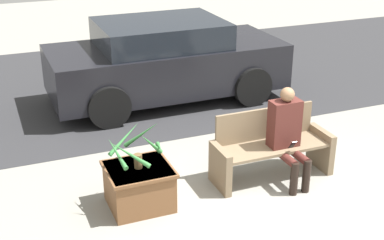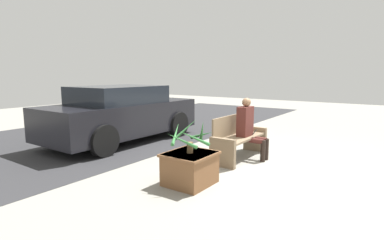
{
  "view_description": "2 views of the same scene",
  "coord_description": "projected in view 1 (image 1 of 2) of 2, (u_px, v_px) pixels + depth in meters",
  "views": [
    {
      "loc": [
        -3.15,
        -4.79,
        3.59
      ],
      "look_at": [
        -0.8,
        1.01,
        0.92
      ],
      "focal_mm": 50.0,
      "sensor_mm": 36.0,
      "label": 1
    },
    {
      "loc": [
        -5.46,
        -2.03,
        1.8
      ],
      "look_at": [
        -1.02,
        1.12,
        0.96
      ],
      "focal_mm": 28.0,
      "sensor_mm": 36.0,
      "label": 2
    }
  ],
  "objects": [
    {
      "name": "potted_plant",
      "position": [
        137.0,
        147.0,
        6.33
      ],
      "size": [
        0.71,
        0.72,
        0.57
      ],
      "color": "brown",
      "rests_on": "planter_box"
    },
    {
      "name": "person_seated",
      "position": [
        287.0,
        132.0,
        6.97
      ],
      "size": [
        0.41,
        0.62,
        1.3
      ],
      "color": "#51231E",
      "rests_on": "ground_plane"
    },
    {
      "name": "planter_box",
      "position": [
        139.0,
        185.0,
        6.54
      ],
      "size": [
        0.79,
        0.73,
        0.53
      ],
      "color": "brown",
      "rests_on": "ground_plane"
    },
    {
      "name": "ground_plane",
      "position": [
        283.0,
        209.0,
        6.58
      ],
      "size": [
        30.0,
        30.0,
        0.0
      ],
      "primitive_type": "plane",
      "color": "gray"
    },
    {
      "name": "bench",
      "position": [
        271.0,
        147.0,
        7.2
      ],
      "size": [
        1.64,
        0.55,
        0.91
      ],
      "color": "#7A664C",
      "rests_on": "ground_plane"
    },
    {
      "name": "road_surface",
      "position": [
        150.0,
        79.0,
        11.14
      ],
      "size": [
        20.0,
        6.0,
        0.01
      ],
      "primitive_type": "cube",
      "color": "#2D2D30",
      "rests_on": "ground_plane"
    },
    {
      "name": "parked_car",
      "position": [
        165.0,
        60.0,
        9.77
      ],
      "size": [
        4.26,
        1.98,
        1.49
      ],
      "color": "black",
      "rests_on": "ground_plane"
    }
  ]
}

